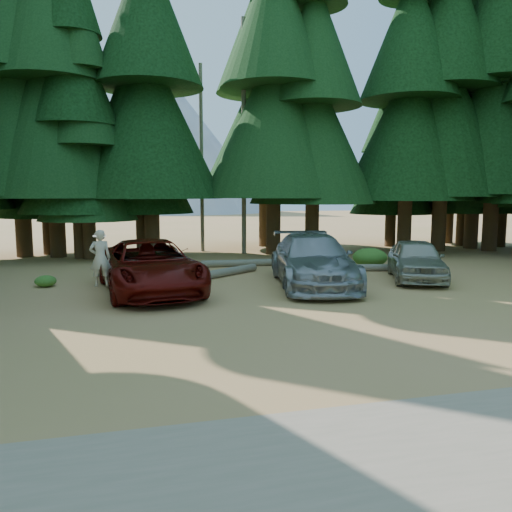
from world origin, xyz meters
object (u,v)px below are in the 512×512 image
Objects in this scene: log_right at (338,268)px; log_mid at (244,263)px; silver_minivan_center at (313,260)px; red_pickup at (150,266)px; log_left at (217,274)px; silver_minivan_right at (416,259)px; frisbee_player at (100,258)px.

log_mid is at bearing 161.08° from log_right.
silver_minivan_center reaches higher than log_right.
red_pickup is 1.40× the size of log_left.
silver_minivan_right is 7.34m from log_left.
log_mid is at bearing 41.89° from red_pickup.
silver_minivan_center is at bearing -153.83° from silver_minivan_right.
silver_minivan_right is 11.07m from frisbee_player.
silver_minivan_center is at bearing -72.89° from log_mid.
log_mid is 4.11m from log_right.
frisbee_player is 10.02m from log_right.
red_pickup is 6.47m from log_mid.
silver_minivan_right is (9.53, 0.02, -0.09)m from red_pickup.
log_mid reaches higher than log_right.
frisbee_player is 8.60m from log_mid.
silver_minivan_right is (4.09, 0.21, -0.13)m from silver_minivan_center.
frisbee_player reaches higher than log_left.
log_mid is 0.83× the size of log_right.
log_left is (-6.97, 2.22, -0.59)m from silver_minivan_right.
log_right is at bearing -32.17° from log_left.
silver_minivan_right is at bearing 179.93° from frisbee_player.
log_right is (5.07, 0.40, -0.01)m from log_left.
red_pickup reaches higher than silver_minivan_right.
silver_minivan_right is at bearing 13.18° from silver_minivan_center.
log_mid is (-5.35, 4.87, -0.60)m from silver_minivan_right.
silver_minivan_right reaches higher than log_mid.
frisbee_player is (-6.85, -1.35, 0.47)m from silver_minivan_center.
silver_minivan_center is 1.37× the size of silver_minivan_right.
log_mid is (1.63, 2.65, -0.00)m from log_left.
log_right is at bearing 149.37° from silver_minivan_right.
red_pickup is at bearing -171.59° from silver_minivan_center.
silver_minivan_right is at bearing -39.12° from log_mid.
red_pickup reaches higher than log_mid.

